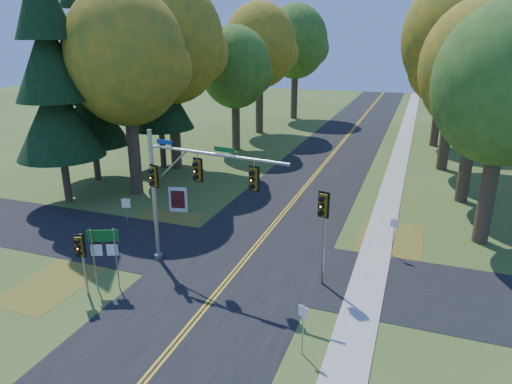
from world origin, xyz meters
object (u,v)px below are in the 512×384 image
(traffic_mast, at_px, (183,184))
(route_sign_cluster, at_px, (104,247))
(east_signal_pole, at_px, (323,215))
(info_kiosk, at_px, (178,200))

(traffic_mast, height_order, route_sign_cluster, traffic_mast)
(east_signal_pole, bearing_deg, route_sign_cluster, -144.71)
(route_sign_cluster, height_order, info_kiosk, route_sign_cluster)
(traffic_mast, height_order, east_signal_pole, traffic_mast)
(traffic_mast, relative_size, east_signal_pole, 1.61)
(traffic_mast, xyz_separation_m, east_signal_pole, (6.55, 0.54, -0.86))
(traffic_mast, height_order, info_kiosk, traffic_mast)
(east_signal_pole, distance_m, route_sign_cluster, 9.74)
(traffic_mast, xyz_separation_m, info_kiosk, (-4.12, 6.55, -3.50))
(route_sign_cluster, bearing_deg, traffic_mast, 28.99)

